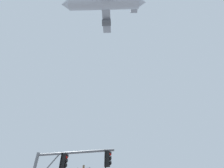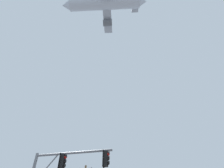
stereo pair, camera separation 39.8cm
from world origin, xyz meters
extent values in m
cylinder|color=slate|center=(-3.73, 7.90, 5.95)|extent=(5.17, 0.22, 0.15)
cube|color=black|center=(-1.56, 7.93, 5.42)|extent=(0.26, 0.32, 0.90)
cylinder|color=black|center=(-1.56, 7.93, 5.93)|extent=(0.05, 0.05, 0.12)
cube|color=black|center=(-1.70, 7.92, 5.42)|extent=(0.03, 0.46, 1.04)
sphere|color=red|center=(-1.41, 7.93, 5.69)|extent=(0.20, 0.20, 0.20)
cylinder|color=black|center=(-1.35, 7.93, 5.75)|extent=(0.04, 0.21, 0.21)
sphere|color=black|center=(-1.41, 7.93, 5.41)|extent=(0.20, 0.20, 0.20)
cylinder|color=black|center=(-1.35, 7.93, 5.47)|extent=(0.04, 0.21, 0.21)
sphere|color=black|center=(-1.41, 7.93, 5.13)|extent=(0.20, 0.20, 0.20)
cylinder|color=black|center=(-1.35, 7.93, 5.19)|extent=(0.04, 0.21, 0.21)
cube|color=black|center=(-4.40, 7.89, 5.42)|extent=(0.26, 0.32, 0.90)
cylinder|color=black|center=(-4.40, 7.89, 5.93)|extent=(0.05, 0.05, 0.12)
cube|color=black|center=(-4.54, 7.89, 5.42)|extent=(0.03, 0.46, 1.04)
sphere|color=red|center=(-4.25, 7.89, 5.69)|extent=(0.20, 0.20, 0.20)
cylinder|color=black|center=(-4.19, 7.89, 5.75)|extent=(0.04, 0.21, 0.21)
sphere|color=black|center=(-4.25, 7.89, 5.41)|extent=(0.20, 0.20, 0.20)
cylinder|color=black|center=(-4.19, 7.89, 5.47)|extent=(0.04, 0.21, 0.21)
sphere|color=black|center=(-4.25, 7.89, 5.13)|extent=(0.20, 0.20, 0.20)
cylinder|color=black|center=(-4.19, 7.89, 5.19)|extent=(0.04, 0.21, 0.21)
cylinder|color=gray|center=(-9.42, 23.82, 9.86)|extent=(0.10, 0.10, 0.18)
cylinder|color=gray|center=(-7.62, 23.82, 9.86)|extent=(0.10, 0.10, 0.18)
cylinder|color=#B7BCC6|center=(-5.90, 20.19, 51.50)|extent=(19.24, 6.35, 3.37)
cone|color=#B7BCC6|center=(-16.29, 18.51, 51.50)|extent=(2.80, 3.53, 3.20)
cone|color=#B7BCC6|center=(4.38, 21.86, 51.50)|extent=(2.54, 3.16, 2.86)
cube|color=#A8ADB7|center=(-5.38, 20.28, 50.99)|extent=(5.15, 18.03, 0.38)
cylinder|color=#595B60|center=(-6.18, 25.22, 49.98)|extent=(2.80, 2.27, 1.89)
cube|color=#A8ADB7|center=(2.41, 21.54, 51.81)|extent=(2.88, 6.54, 0.21)
camera|label=1|loc=(0.91, -3.59, 1.42)|focal=30.13mm
camera|label=2|loc=(1.30, -3.51, 1.42)|focal=30.13mm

